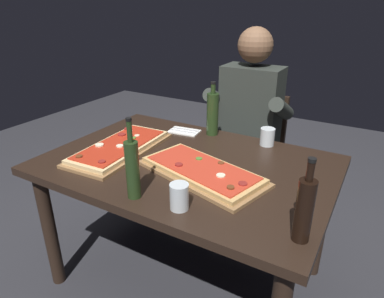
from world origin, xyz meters
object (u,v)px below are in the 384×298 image
dining_table (187,179)px  oil_bottle_amber (304,209)px  pizza_rectangular_left (120,147)px  tumbler_near_camera (179,198)px  diner_chair (251,149)px  pizza_rectangular_front (202,171)px  vinegar_bottle_green (132,168)px  wine_bottle_dark (213,113)px  tumbler_far_side (267,138)px  seated_diner (248,120)px

dining_table → oil_bottle_amber: (0.63, -0.32, 0.22)m
pizza_rectangular_left → oil_bottle_amber: size_ratio=2.05×
pizza_rectangular_left → oil_bottle_amber: 1.05m
oil_bottle_amber → tumbler_near_camera: 0.46m
oil_bottle_amber → diner_chair: bearing=117.3°
pizza_rectangular_front → vinegar_bottle_green: bearing=-116.4°
oil_bottle_amber → pizza_rectangular_front: bearing=155.1°
dining_table → wine_bottle_dark: (-0.06, 0.40, 0.23)m
pizza_rectangular_left → vinegar_bottle_green: size_ratio=1.83×
dining_table → tumbler_far_side: 0.51m
oil_bottle_amber → seated_diner: bearing=119.9°
pizza_rectangular_front → tumbler_far_side: 0.51m
diner_chair → vinegar_bottle_green: bearing=-92.1°
dining_table → pizza_rectangular_front: size_ratio=2.14×
tumbler_far_side → diner_chair: 0.59m
oil_bottle_amber → seated_diner: 1.22m
vinegar_bottle_green → tumbler_near_camera: bearing=5.8°
pizza_rectangular_front → tumbler_near_camera: (0.05, -0.28, 0.03)m
tumbler_near_camera → seated_diner: size_ratio=0.08×
dining_table → tumbler_far_side: tumbler_far_side is taller
pizza_rectangular_left → seated_diner: 0.90m
pizza_rectangular_front → seated_diner: size_ratio=0.49×
seated_diner → pizza_rectangular_left: bearing=-116.7°
dining_table → tumbler_near_camera: tumbler_near_camera is taller
pizza_rectangular_left → tumbler_far_side: (0.65, 0.47, 0.02)m
tumbler_far_side → tumbler_near_camera: bearing=-96.4°
tumbler_near_camera → diner_chair: diner_chair is taller
pizza_rectangular_front → vinegar_bottle_green: (-0.15, -0.30, 0.11)m
tumbler_near_camera → seated_diner: 1.11m
wine_bottle_dark → pizza_rectangular_left: bearing=-123.8°
pizza_rectangular_front → seated_diner: seated_diner is taller
diner_chair → tumbler_near_camera: bearing=-82.7°
wine_bottle_dark → tumbler_far_side: wine_bottle_dark is taller
wine_bottle_dark → oil_bottle_amber: 1.00m
pizza_rectangular_front → wine_bottle_dark: bearing=112.0°
tumbler_near_camera → wine_bottle_dark: bearing=108.1°
oil_bottle_amber → pizza_rectangular_left: bearing=165.9°
pizza_rectangular_left → vinegar_bottle_green: 0.49m
dining_table → tumbler_far_side: bearing=56.1°
dining_table → wine_bottle_dark: size_ratio=4.44×
oil_bottle_amber → vinegar_bottle_green: vinegar_bottle_green is taller
wine_bottle_dark → tumbler_near_camera: 0.81m
pizza_rectangular_front → oil_bottle_amber: 0.56m
dining_table → pizza_rectangular_left: pizza_rectangular_left is taller
oil_bottle_amber → tumbler_near_camera: size_ratio=2.88×
pizza_rectangular_left → dining_table: bearing=9.9°
seated_diner → diner_chair: bearing=90.0°
pizza_rectangular_front → wine_bottle_dark: wine_bottle_dark is taller
diner_chair → pizza_rectangular_front: bearing=-83.8°
vinegar_bottle_green → diner_chair: 1.30m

